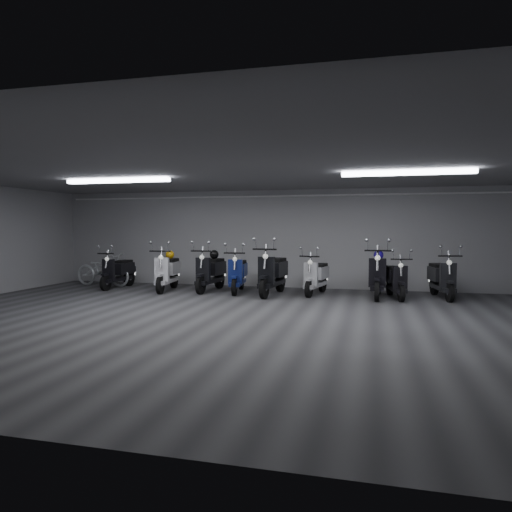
% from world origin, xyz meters
% --- Properties ---
extents(floor, '(14.00, 10.00, 0.01)m').
position_xyz_m(floor, '(0.00, 0.00, -0.01)').
color(floor, '#373739').
rests_on(floor, ground).
extents(ceiling, '(14.00, 10.00, 0.01)m').
position_xyz_m(ceiling, '(0.00, 0.00, 2.80)').
color(ceiling, slate).
rests_on(ceiling, ground).
extents(back_wall, '(14.00, 0.01, 2.80)m').
position_xyz_m(back_wall, '(0.00, 5.00, 1.40)').
color(back_wall, '#9A9A9C').
rests_on(back_wall, ground).
extents(front_wall, '(14.00, 0.01, 2.80)m').
position_xyz_m(front_wall, '(0.00, -5.00, 1.40)').
color(front_wall, '#9A9A9C').
rests_on(front_wall, ground).
extents(fluor_strip_left, '(2.40, 0.18, 0.08)m').
position_xyz_m(fluor_strip_left, '(-3.00, 1.00, 2.74)').
color(fluor_strip_left, white).
rests_on(fluor_strip_left, ceiling).
extents(fluor_strip_right, '(2.40, 0.18, 0.08)m').
position_xyz_m(fluor_strip_right, '(3.00, 1.00, 2.74)').
color(fluor_strip_right, white).
rests_on(fluor_strip_right, ceiling).
extents(conduit, '(13.60, 0.05, 0.05)m').
position_xyz_m(conduit, '(0.00, 4.92, 2.62)').
color(conduit, white).
rests_on(conduit, back_wall).
extents(scooter_0, '(0.67, 1.73, 1.26)m').
position_xyz_m(scooter_0, '(-4.60, 3.62, 0.63)').
color(scooter_0, black).
rests_on(scooter_0, floor).
extents(scooter_2, '(0.85, 1.92, 1.38)m').
position_xyz_m(scooter_2, '(-3.00, 3.46, 0.69)').
color(scooter_2, silver).
rests_on(scooter_2, floor).
extents(scooter_3, '(0.76, 1.91, 1.39)m').
position_xyz_m(scooter_3, '(-1.84, 3.68, 0.69)').
color(scooter_3, black).
rests_on(scooter_3, floor).
extents(scooter_4, '(0.83, 1.87, 1.34)m').
position_xyz_m(scooter_4, '(-1.05, 3.62, 0.67)').
color(scooter_4, navy).
rests_on(scooter_4, floor).
extents(scooter_5, '(0.87, 2.06, 1.49)m').
position_xyz_m(scooter_5, '(-0.05, 3.37, 0.75)').
color(scooter_5, black).
rests_on(scooter_5, floor).
extents(scooter_6, '(0.88, 1.77, 1.26)m').
position_xyz_m(scooter_6, '(1.01, 3.72, 0.63)').
color(scooter_6, silver).
rests_on(scooter_6, floor).
extents(scooter_7, '(0.74, 2.01, 1.48)m').
position_xyz_m(scooter_7, '(2.54, 3.60, 0.74)').
color(scooter_7, black).
rests_on(scooter_7, floor).
extents(scooter_8, '(0.86, 1.73, 1.23)m').
position_xyz_m(scooter_8, '(2.95, 3.54, 0.62)').
color(scooter_8, black).
rests_on(scooter_8, floor).
extents(scooter_9, '(0.87, 1.86, 1.33)m').
position_xyz_m(scooter_9, '(4.04, 3.81, 0.66)').
color(scooter_9, black).
rests_on(scooter_9, floor).
extents(bicycle, '(1.88, 0.86, 1.18)m').
position_xyz_m(bicycle, '(-5.30, 3.98, 0.59)').
color(bicycle, silver).
rests_on(bicycle, floor).
extents(helmet_0, '(0.24, 0.24, 0.24)m').
position_xyz_m(helmet_0, '(2.55, 3.87, 1.04)').
color(helmet_0, navy).
rests_on(helmet_0, scooter_7).
extents(helmet_1, '(0.24, 0.24, 0.24)m').
position_xyz_m(helmet_1, '(-3.03, 3.72, 0.97)').
color(helmet_1, '#C8880B').
rests_on(helmet_1, scooter_2).
extents(helmet_2, '(0.25, 0.25, 0.25)m').
position_xyz_m(helmet_2, '(-1.82, 3.94, 0.99)').
color(helmet_2, black).
rests_on(helmet_2, scooter_3).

